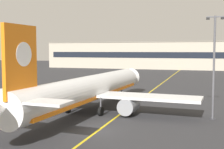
{
  "coord_description": "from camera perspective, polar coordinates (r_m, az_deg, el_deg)",
  "views": [
    {
      "loc": [
        11.63,
        -31.22,
        9.17
      ],
      "look_at": [
        -0.79,
        7.97,
        5.81
      ],
      "focal_mm": 47.88,
      "sensor_mm": 36.0,
      "label": 1
    }
  ],
  "objects": [
    {
      "name": "airliner_foreground",
      "position": [
        44.23,
        -4.34,
        -2.88
      ],
      "size": [
        32.23,
        41.52,
        11.65
      ],
      "color": "white",
      "rests_on": "ground"
    },
    {
      "name": "safety_cone_by_nose_gear",
      "position": [
        58.46,
        2.92,
        -4.11
      ],
      "size": [
        0.44,
        0.44,
        0.55
      ],
      "color": "orange",
      "rests_on": "ground"
    },
    {
      "name": "apron_lamp_post",
      "position": [
        41.48,
        18.88,
        1.6
      ],
      "size": [
        2.24,
        0.9,
        13.64
      ],
      "color": "#515156",
      "rests_on": "ground"
    },
    {
      "name": "terminal_building",
      "position": [
        147.7,
        12.09,
        3.6
      ],
      "size": [
        131.52,
        12.4,
        13.38
      ],
      "color": "#B2A893",
      "rests_on": "ground"
    },
    {
      "name": "taxiway_centreline",
      "position": [
        62.98,
        6.77,
        -3.73
      ],
      "size": [
        0.99,
        180.0,
        0.01
      ],
      "primitive_type": "cube",
      "rotation": [
        0.0,
        0.0,
        -0.0
      ],
      "color": "yellow",
      "rests_on": "ground"
    },
    {
      "name": "ground_plane",
      "position": [
        34.55,
        -2.8,
        -10.73
      ],
      "size": [
        400.0,
        400.0,
        0.0
      ],
      "primitive_type": "plane",
      "color": "#2D2D30"
    },
    {
      "name": "taxiway_lead_in_stripe",
      "position": [
        42.95,
        -19.79,
        -7.93
      ],
      "size": [
        24.1,
        55.18,
        0.01
      ],
      "primitive_type": "cube",
      "rotation": [
        0.0,
        0.0,
        0.41
      ],
      "color": "yellow",
      "rests_on": "ground"
    }
  ]
}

